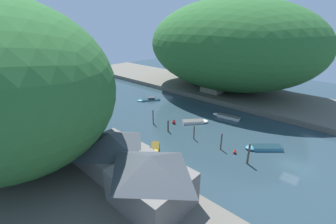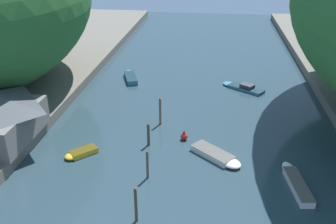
{
  "view_description": "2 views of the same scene",
  "coord_description": "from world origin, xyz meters",
  "px_view_note": "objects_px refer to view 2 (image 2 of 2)",
  "views": [
    {
      "loc": [
        -34.91,
        -5.31,
        20.84
      ],
      "look_at": [
        -2.07,
        24.51,
        3.0
      ],
      "focal_mm": 24.0,
      "sensor_mm": 36.0,
      "label": 1
    },
    {
      "loc": [
        1.88,
        -11.39,
        20.39
      ],
      "look_at": [
        -2.61,
        24.41,
        3.01
      ],
      "focal_mm": 40.0,
      "sensor_mm": 36.0,
      "label": 2
    }
  ],
  "objects_px": {
    "boat_navy_launch": "(295,181)",
    "boat_far_right_bank": "(218,156)",
    "boat_yellow_tender": "(130,76)",
    "person_on_quay": "(19,120)",
    "boat_far_upstream": "(80,153)",
    "channel_buoy_far": "(184,136)",
    "boat_small_dinghy": "(242,87)"
  },
  "relations": [
    {
      "from": "boat_navy_launch",
      "to": "boat_far_right_bank",
      "type": "bearing_deg",
      "value": 145.91
    },
    {
      "from": "boat_yellow_tender",
      "to": "person_on_quay",
      "type": "bearing_deg",
      "value": -130.86
    },
    {
      "from": "boat_far_upstream",
      "to": "boat_yellow_tender",
      "type": "xyz_separation_m",
      "value": [
        0.31,
        22.27,
        0.09
      ]
    },
    {
      "from": "boat_far_upstream",
      "to": "person_on_quay",
      "type": "xyz_separation_m",
      "value": [
        -7.44,
        2.47,
        2.01
      ]
    },
    {
      "from": "channel_buoy_far",
      "to": "boat_far_upstream",
      "type": "bearing_deg",
      "value": -156.22
    },
    {
      "from": "boat_yellow_tender",
      "to": "person_on_quay",
      "type": "relative_size",
      "value": 3.62
    },
    {
      "from": "person_on_quay",
      "to": "boat_navy_launch",
      "type": "bearing_deg",
      "value": -114.14
    },
    {
      "from": "boat_small_dinghy",
      "to": "person_on_quay",
      "type": "xyz_separation_m",
      "value": [
        -24.68,
        -17.65,
        1.99
      ]
    },
    {
      "from": "boat_yellow_tender",
      "to": "boat_small_dinghy",
      "type": "bearing_deg",
      "value": -26.73
    },
    {
      "from": "boat_far_upstream",
      "to": "channel_buoy_far",
      "type": "bearing_deg",
      "value": -111.54
    },
    {
      "from": "boat_yellow_tender",
      "to": "boat_far_right_bank",
      "type": "xyz_separation_m",
      "value": [
        13.55,
        -21.16,
        -0.05
      ]
    },
    {
      "from": "boat_yellow_tender",
      "to": "channel_buoy_far",
      "type": "relative_size",
      "value": 5.31
    },
    {
      "from": "boat_far_upstream",
      "to": "person_on_quay",
      "type": "relative_size",
      "value": 1.97
    },
    {
      "from": "boat_far_upstream",
      "to": "channel_buoy_far",
      "type": "height_order",
      "value": "channel_buoy_far"
    },
    {
      "from": "boat_small_dinghy",
      "to": "person_on_quay",
      "type": "relative_size",
      "value": 3.75
    },
    {
      "from": "boat_navy_launch",
      "to": "boat_far_right_bank",
      "type": "xyz_separation_m",
      "value": [
        -6.87,
        3.35,
        -0.05
      ]
    },
    {
      "from": "boat_navy_launch",
      "to": "boat_far_upstream",
      "type": "bearing_deg",
      "value": 165.7
    },
    {
      "from": "boat_far_right_bank",
      "to": "boat_far_upstream",
      "type": "bearing_deg",
      "value": -44.7
    },
    {
      "from": "boat_far_upstream",
      "to": "boat_small_dinghy",
      "type": "height_order",
      "value": "boat_small_dinghy"
    },
    {
      "from": "boat_far_upstream",
      "to": "person_on_quay",
      "type": "height_order",
      "value": "person_on_quay"
    },
    {
      "from": "boat_far_right_bank",
      "to": "channel_buoy_far",
      "type": "distance_m",
      "value": 4.99
    },
    {
      "from": "boat_far_right_bank",
      "to": "boat_small_dinghy",
      "type": "bearing_deg",
      "value": -149.37
    },
    {
      "from": "boat_small_dinghy",
      "to": "boat_yellow_tender",
      "type": "distance_m",
      "value": 17.07
    },
    {
      "from": "boat_small_dinghy",
      "to": "boat_far_right_bank",
      "type": "relative_size",
      "value": 1.16
    },
    {
      "from": "boat_far_upstream",
      "to": "person_on_quay",
      "type": "bearing_deg",
      "value": 26.33
    },
    {
      "from": "boat_small_dinghy",
      "to": "channel_buoy_far",
      "type": "xyz_separation_m",
      "value": [
        -7.06,
        -15.64,
        0.17
      ]
    },
    {
      "from": "channel_buoy_far",
      "to": "boat_far_right_bank",
      "type": "bearing_deg",
      "value": -42.6
    },
    {
      "from": "boat_far_upstream",
      "to": "boat_small_dinghy",
      "type": "bearing_deg",
      "value": -85.91
    },
    {
      "from": "boat_navy_launch",
      "to": "boat_yellow_tender",
      "type": "height_order",
      "value": "boat_navy_launch"
    },
    {
      "from": "channel_buoy_far",
      "to": "person_on_quay",
      "type": "xyz_separation_m",
      "value": [
        -17.62,
        -2.01,
        1.82
      ]
    },
    {
      "from": "boat_yellow_tender",
      "to": "person_on_quay",
      "type": "xyz_separation_m",
      "value": [
        -7.75,
        -19.8,
        1.92
      ]
    },
    {
      "from": "boat_navy_launch",
      "to": "channel_buoy_far",
      "type": "bearing_deg",
      "value": 139.35
    }
  ]
}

